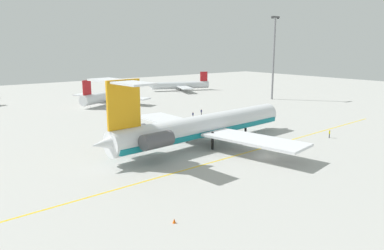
% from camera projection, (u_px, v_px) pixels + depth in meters
% --- Properties ---
extents(ground, '(323.98, 323.98, 0.00)m').
position_uv_depth(ground, '(266.00, 156.00, 67.19)').
color(ground, '#ADADA8').
extents(main_jetliner, '(48.70, 43.09, 14.18)m').
position_uv_depth(main_jetliner, '(199.00, 127.00, 73.52)').
color(main_jetliner, silver).
rests_on(main_jetliner, ground).
extents(airliner_mid_left, '(27.85, 28.21, 8.95)m').
position_uv_depth(airliner_mid_left, '(112.00, 95.00, 129.34)').
color(airliner_mid_left, silver).
rests_on(airliner_mid_left, ground).
extents(airliner_mid_right, '(26.27, 26.40, 8.11)m').
position_uv_depth(airliner_mid_right, '(179.00, 85.00, 164.78)').
color(airliner_mid_right, silver).
rests_on(airliner_mid_right, ground).
extents(ground_crew_near_nose, '(0.27, 0.38, 1.68)m').
position_uv_depth(ground_crew_near_nose, '(201.00, 111.00, 106.85)').
color(ground_crew_near_nose, black).
rests_on(ground_crew_near_nose, ground).
extents(ground_crew_near_tail, '(0.28, 0.39, 1.76)m').
position_uv_depth(ground_crew_near_tail, '(236.00, 115.00, 100.52)').
color(ground_crew_near_tail, black).
rests_on(ground_crew_near_tail, ground).
extents(ground_crew_portside, '(0.45, 0.29, 1.80)m').
position_uv_depth(ground_crew_portside, '(330.00, 133.00, 80.41)').
color(ground_crew_portside, black).
rests_on(ground_crew_portside, ground).
extents(ground_crew_starboard, '(0.27, 0.42, 1.70)m').
position_uv_depth(ground_crew_starboard, '(193.00, 114.00, 102.36)').
color(ground_crew_starboard, black).
rests_on(ground_crew_starboard, ground).
extents(safety_cone_nose, '(0.40, 0.40, 0.55)m').
position_uv_depth(safety_cone_nose, '(174.00, 221.00, 41.86)').
color(safety_cone_nose, '#EA590F').
rests_on(safety_cone_nose, ground).
extents(taxiway_centreline, '(103.95, 6.84, 0.01)m').
position_uv_depth(taxiway_centreline, '(238.00, 155.00, 67.89)').
color(taxiway_centreline, gold).
rests_on(taxiway_centreline, ground).
extents(light_mast, '(4.00, 0.70, 29.75)m').
position_uv_depth(light_mast, '(274.00, 55.00, 135.44)').
color(light_mast, slate).
rests_on(light_mast, ground).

